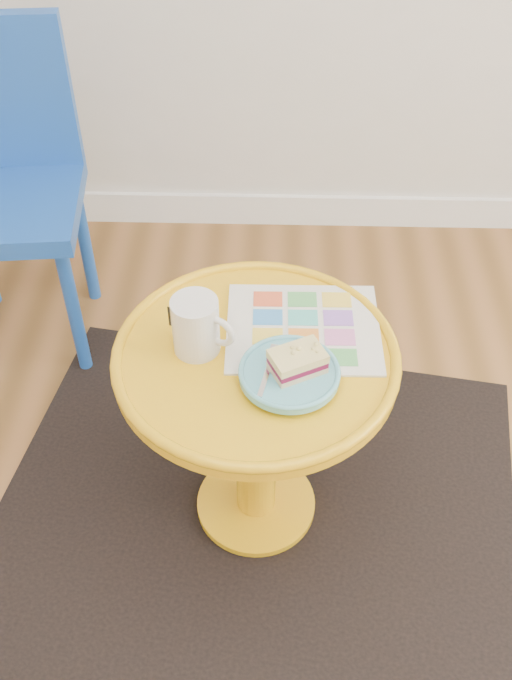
{
  "coord_description": "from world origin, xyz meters",
  "views": [
    {
      "loc": [
        -0.21,
        -0.34,
        1.67
      ],
      "look_at": [
        -0.24,
        0.75,
        0.6
      ],
      "focal_mm": 40.0,
      "sensor_mm": 36.0,
      "label": 1
    }
  ],
  "objects_px": {
    "newspaper": "(303,328)",
    "mug": "(197,325)",
    "plate": "(289,374)",
    "chair": "(4,174)",
    "side_table": "(256,404)"
  },
  "relations": [
    {
      "from": "chair",
      "to": "mug",
      "type": "xyz_separation_m",
      "value": [
        0.6,
        -0.69,
        0.09
      ]
    },
    {
      "from": "newspaper",
      "to": "plate",
      "type": "distance_m",
      "value": 0.15
    },
    {
      "from": "mug",
      "to": "plate",
      "type": "height_order",
      "value": "mug"
    },
    {
      "from": "side_table",
      "to": "newspaper",
      "type": "bearing_deg",
      "value": 37.88
    },
    {
      "from": "chair",
      "to": "plate",
      "type": "distance_m",
      "value": 1.11
    },
    {
      "from": "side_table",
      "to": "newspaper",
      "type": "relative_size",
      "value": 1.82
    },
    {
      "from": "side_table",
      "to": "plate",
      "type": "xyz_separation_m",
      "value": [
        0.07,
        -0.07,
        0.18
      ]
    },
    {
      "from": "mug",
      "to": "plate",
      "type": "bearing_deg",
      "value": 0.27
    },
    {
      "from": "newspaper",
      "to": "mug",
      "type": "relative_size",
      "value": 2.46
    },
    {
      "from": "chair",
      "to": "newspaper",
      "type": "xyz_separation_m",
      "value": [
        0.82,
        -0.63,
        0.03
      ]
    },
    {
      "from": "newspaper",
      "to": "side_table",
      "type": "bearing_deg",
      "value": -142.73
    },
    {
      "from": "mug",
      "to": "plate",
      "type": "relative_size",
      "value": 0.66
    },
    {
      "from": "side_table",
      "to": "mug",
      "type": "xyz_separation_m",
      "value": [
        -0.12,
        0.01,
        0.23
      ]
    },
    {
      "from": "newspaper",
      "to": "chair",
      "type": "bearing_deg",
      "value": 141.86
    },
    {
      "from": "plate",
      "to": "newspaper",
      "type": "bearing_deg",
      "value": 78.43
    }
  ]
}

